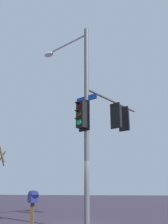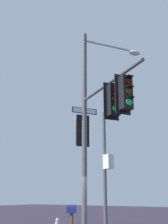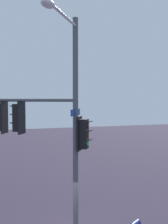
% 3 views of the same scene
% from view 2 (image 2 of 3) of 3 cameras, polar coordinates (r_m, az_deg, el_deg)
% --- Properties ---
extents(main_signal_pole_assembly, '(4.83, 4.17, 8.64)m').
position_cam_2_polar(main_signal_pole_assembly, '(11.34, 2.75, 0.10)').
color(main_signal_pole_assembly, '#4C4F54').
rests_on(main_signal_pole_assembly, ground).
extents(secondary_pole_assembly, '(0.61, 0.81, 7.05)m').
position_cam_2_polar(secondary_pole_assembly, '(18.87, 4.21, -10.06)').
color(secondary_pole_assembly, '#4C4F54').
rests_on(secondary_pole_assembly, ground).
extents(mailbox, '(0.44, 0.50, 1.41)m').
position_cam_2_polar(mailbox, '(13.99, -2.38, -18.48)').
color(mailbox, '#4C3823').
rests_on(mailbox, ground).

